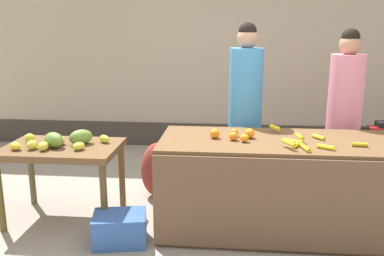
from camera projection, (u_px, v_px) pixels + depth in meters
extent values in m
plane|color=gray|center=(223.00, 225.00, 3.84)|extent=(24.00, 24.00, 0.00)
cube|color=tan|center=(229.00, 40.00, 6.06)|extent=(8.16, 0.20, 3.22)
cube|color=#3F3833|center=(227.00, 136.00, 6.29)|extent=(8.16, 0.04, 0.36)
cube|color=brown|center=(279.00, 185.00, 3.70)|extent=(2.10, 0.86, 0.83)
cube|color=brown|center=(285.00, 206.00, 3.27)|extent=(2.10, 0.03, 0.77)
cube|color=brown|center=(62.00, 149.00, 3.81)|extent=(1.04, 0.70, 0.06)
cylinder|color=brown|center=(0.00, 196.00, 3.66)|extent=(0.06, 0.06, 0.67)
cylinder|color=brown|center=(104.00, 201.00, 3.57)|extent=(0.06, 0.06, 0.67)
cylinder|color=brown|center=(32.00, 173.00, 4.23)|extent=(0.06, 0.06, 0.67)
cylinder|color=brown|center=(122.00, 176.00, 4.14)|extent=(0.06, 0.06, 0.67)
cylinder|color=yellow|center=(297.00, 145.00, 3.39)|extent=(0.09, 0.13, 0.04)
cylinder|color=gold|center=(319.00, 137.00, 3.61)|extent=(0.10, 0.13, 0.04)
cylinder|color=gold|center=(359.00, 145.00, 3.38)|extent=(0.13, 0.05, 0.04)
cylinder|color=gold|center=(293.00, 142.00, 3.47)|extent=(0.15, 0.09, 0.04)
cylinder|color=gold|center=(305.00, 148.00, 3.29)|extent=(0.07, 0.16, 0.04)
cylinder|color=yellow|center=(326.00, 147.00, 3.31)|extent=(0.14, 0.10, 0.04)
cylinder|color=yellow|center=(275.00, 127.00, 3.83)|extent=(0.09, 0.12, 0.04)
cylinder|color=gold|center=(300.00, 137.00, 3.51)|extent=(0.06, 0.13, 0.04)
cylinder|color=yellow|center=(289.00, 143.00, 3.32)|extent=(0.10, 0.15, 0.04)
sphere|color=orange|center=(250.00, 133.00, 3.64)|extent=(0.09, 0.09, 0.09)
sphere|color=orange|center=(215.00, 134.00, 3.63)|extent=(0.09, 0.09, 0.09)
sphere|color=orange|center=(233.00, 136.00, 3.57)|extent=(0.08, 0.08, 0.08)
sphere|color=orange|center=(244.00, 138.00, 3.51)|extent=(0.07, 0.07, 0.07)
sphere|color=orange|center=(234.00, 133.00, 3.69)|extent=(0.07, 0.07, 0.07)
ellipsoid|color=yellow|center=(79.00, 146.00, 3.66)|extent=(0.13, 0.14, 0.07)
ellipsoid|color=#D1CD42|center=(43.00, 146.00, 3.65)|extent=(0.08, 0.11, 0.08)
ellipsoid|color=yellow|center=(30.00, 138.00, 3.90)|extent=(0.10, 0.09, 0.09)
ellipsoid|color=yellow|center=(76.00, 136.00, 4.00)|extent=(0.12, 0.13, 0.07)
ellipsoid|color=yellow|center=(15.00, 146.00, 3.66)|extent=(0.14, 0.13, 0.07)
ellipsoid|color=#D3DE37|center=(104.00, 139.00, 3.90)|extent=(0.14, 0.13, 0.08)
ellipsoid|color=yellow|center=(60.00, 141.00, 3.83)|extent=(0.09, 0.10, 0.07)
ellipsoid|color=yellow|center=(32.00, 145.00, 3.68)|extent=(0.11, 0.13, 0.08)
ellipsoid|color=olive|center=(81.00, 137.00, 3.84)|extent=(0.26, 0.25, 0.14)
ellipsoid|color=olive|center=(54.00, 140.00, 3.74)|extent=(0.26, 0.24, 0.14)
cylinder|color=#33333D|center=(243.00, 166.00, 4.40)|extent=(0.29, 0.29, 0.71)
cylinder|color=#3F8CCC|center=(246.00, 92.00, 4.21)|extent=(0.34, 0.34, 0.87)
sphere|color=tan|center=(247.00, 38.00, 4.08)|extent=(0.21, 0.21, 0.21)
sphere|color=black|center=(248.00, 31.00, 4.07)|extent=(0.18, 0.18, 0.18)
cylinder|color=#33333D|center=(339.00, 168.00, 4.36)|extent=(0.29, 0.29, 0.69)
cylinder|color=pink|center=(345.00, 96.00, 4.18)|extent=(0.34, 0.34, 0.84)
sphere|color=tan|center=(350.00, 45.00, 4.06)|extent=(0.21, 0.21, 0.21)
sphere|color=black|center=(351.00, 37.00, 4.04)|extent=(0.18, 0.18, 0.18)
torus|color=black|center=(360.00, 152.00, 4.97)|extent=(0.65, 0.09, 0.65)
cube|color=#3359A5|center=(120.00, 229.00, 3.50)|extent=(0.49, 0.40, 0.26)
ellipsoid|color=maroon|center=(157.00, 169.00, 4.45)|extent=(0.46, 0.44, 0.59)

